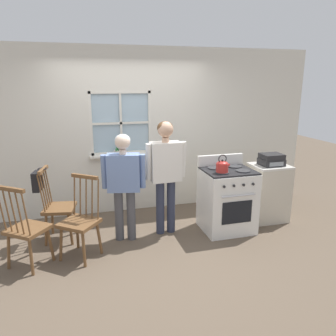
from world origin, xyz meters
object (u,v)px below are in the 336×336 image
person_teen_center (166,166)px  chair_center_cluster (26,230)px  side_counter (268,192)px  stereo (271,160)px  stove (227,199)px  kettle (222,166)px  chair_near_wall (80,222)px  person_elderly_left (124,177)px  chair_by_window (58,208)px  handbag (37,181)px  potted_plant (118,152)px

person_teen_center → chair_center_cluster: bearing=-168.9°
chair_center_cluster → person_teen_center: size_ratio=0.64×
side_counter → stereo: (-0.00, -0.02, 0.54)m
stove → person_teen_center: bearing=171.1°
chair_center_cluster → stove: (2.72, 0.30, 0.00)m
person_teen_center → kettle: 0.79m
chair_near_wall → kettle: size_ratio=4.21×
chair_center_cluster → person_elderly_left: bearing=-125.5°
chair_near_wall → stereo: 2.97m
chair_near_wall → person_elderly_left: person_elderly_left is taller
chair_by_window → chair_center_cluster: same height
person_teen_center → handbag: size_ratio=5.31×
person_teen_center → kettle: size_ratio=6.60×
chair_by_window → chair_near_wall: 0.63m
person_elderly_left → stereo: bearing=13.7°
chair_near_wall → potted_plant: size_ratio=4.97×
chair_by_window → potted_plant: (0.95, 0.77, 0.58)m
chair_center_cluster → stove: stove is taller
potted_plant → chair_by_window: bearing=-141.0°
stove → potted_plant: bearing=142.6°
potted_plant → chair_center_cluster: bearing=-132.6°
side_counter → stove: bearing=-167.9°
chair_center_cluster → potted_plant: size_ratio=4.97×
person_elderly_left → kettle: (1.34, -0.21, 0.12)m
chair_near_wall → potted_plant: 1.60m
stove → side_counter: bearing=12.1°
chair_by_window → handbag: size_ratio=3.38×
potted_plant → handbag: 1.40m
side_counter → stereo: stereo is taller
chair_by_window → handbag: (-0.23, 0.04, 0.40)m
stove → side_counter: 0.81m
kettle → stereo: kettle is taller
chair_near_wall → stereo: (2.89, 0.39, 0.52)m
chair_near_wall → person_teen_center: size_ratio=0.64×
stove → stereo: 0.96m
chair_near_wall → stereo: stereo is taller
side_counter → handbag: bearing=176.7°
chair_by_window → chair_center_cluster: 0.70m
person_teen_center → stove: (0.90, -0.14, -0.53)m
person_elderly_left → side_counter: size_ratio=1.66×
stove → stereo: (0.79, 0.15, 0.51)m
side_counter → chair_by_window: bearing=177.3°
side_counter → stereo: 0.54m
person_elderly_left → person_teen_center: bearing=17.8°
chair_center_cluster → person_teen_center: person_teen_center is taller
person_elderly_left → kettle: size_ratio=6.03×
kettle → handbag: (-2.46, 0.50, -0.16)m
kettle → side_counter: 1.16m
chair_near_wall → stereo: size_ratio=3.06×
person_elderly_left → side_counter: (2.29, 0.09, -0.46)m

